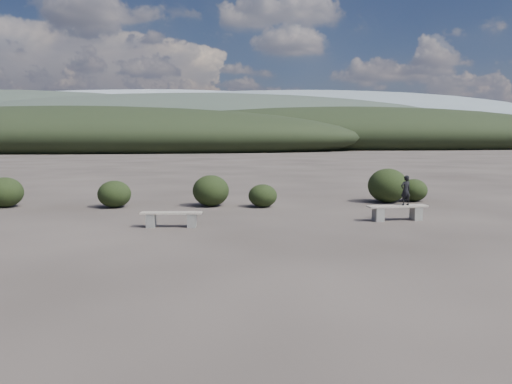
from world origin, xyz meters
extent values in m
plane|color=#312A26|center=(0.00, 0.00, 0.00)|extent=(1200.00, 1200.00, 0.00)
cube|color=slate|center=(-3.43, 4.33, 0.20)|extent=(0.28, 0.37, 0.40)
cube|color=slate|center=(-2.24, 4.23, 0.20)|extent=(0.28, 0.37, 0.40)
cube|color=gray|center=(-2.84, 4.28, 0.42)|extent=(1.82, 0.52, 0.05)
cube|color=slate|center=(3.58, 4.70, 0.22)|extent=(0.30, 0.40, 0.43)
cube|color=slate|center=(4.87, 4.80, 0.22)|extent=(0.30, 0.40, 0.43)
cube|color=gray|center=(4.23, 4.75, 0.46)|extent=(1.97, 0.56, 0.05)
imported|color=black|center=(4.49, 4.77, 0.96)|extent=(0.39, 0.31, 0.95)
ellipsoid|color=black|center=(-5.25, 8.75, 0.51)|extent=(1.24, 1.24, 1.02)
ellipsoid|color=black|center=(-1.62, 8.76, 0.60)|extent=(1.40, 1.40, 1.20)
ellipsoid|color=black|center=(0.33, 8.28, 0.44)|extent=(1.09, 1.09, 0.87)
ellipsoid|color=black|center=(5.54, 9.12, 0.69)|extent=(1.58, 1.58, 1.39)
ellipsoid|color=black|center=(6.76, 9.38, 0.46)|extent=(1.11, 1.11, 0.93)
ellipsoid|color=black|center=(-9.39, 9.25, 0.57)|extent=(1.35, 1.35, 1.14)
ellipsoid|color=black|center=(-25.00, 90.00, 2.70)|extent=(110.00, 40.00, 12.00)
ellipsoid|color=black|center=(35.00, 110.00, 3.15)|extent=(120.00, 44.00, 14.00)
ellipsoid|color=#2D382E|center=(0.00, 160.00, 5.40)|extent=(190.00, 64.00, 24.00)
ellipsoid|color=#2D382E|center=(-90.00, 220.00, 7.20)|extent=(240.00, 80.00, 32.00)
ellipsoid|color=slate|center=(70.00, 300.00, 9.90)|extent=(340.00, 110.00, 44.00)
ellipsoid|color=gray|center=(-30.00, 400.00, 12.60)|extent=(460.00, 140.00, 56.00)
camera|label=1|loc=(-1.84, -10.37, 2.61)|focal=35.00mm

